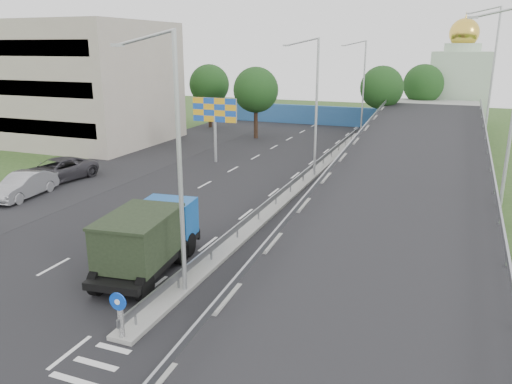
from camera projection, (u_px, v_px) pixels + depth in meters
The scene contains 21 objects.
ground at pixel (79, 380), 15.01m from camera, with size 160.00×160.00×0.00m, color #2D4C1E.
road_surface at pixel (244, 194), 33.93m from camera, with size 26.00×90.00×0.04m, color black.
parking_strip at pixel (89, 176), 38.49m from camera, with size 8.00×90.00×0.05m, color black.
median at pixel (303, 182), 36.42m from camera, with size 1.00×44.00×0.20m, color gray.
overpass_ramp at pixel (412, 169), 33.32m from camera, with size 10.00×50.00×3.50m.
median_guardrail at pixel (303, 174), 36.23m from camera, with size 0.09×44.00×0.71m.
sign_bollard at pixel (120, 315), 16.66m from camera, with size 0.64×0.23×1.67m.
lamp_post_near at pixel (175, 153), 18.70m from camera, with size 2.74×0.18×10.08m.
lamp_post_mid at pixel (314, 101), 36.56m from camera, with size 2.74×0.18×10.08m.
lamp_post_far at pixel (362, 83), 54.42m from camera, with size 2.74×0.18×10.08m.
beige_building at pixel (51, 82), 52.43m from camera, with size 24.00×14.00×12.00m, color #A79A8C.
blue_wall at pixel (335, 116), 62.51m from camera, with size 30.00×0.50×2.40m, color #2B5E9E.
church at pixel (459, 81), 63.59m from camera, with size 7.00×7.00×13.80m.
billboard at pixel (215, 114), 42.00m from camera, with size 4.00×0.24×5.50m.
tree_left_mid at pixel (256, 90), 52.79m from camera, with size 4.80×4.80×7.60m.
tree_median_far at pixel (382, 88), 55.72m from camera, with size 4.80×4.80×7.60m.
tree_left_far at pixel (209, 85), 60.06m from camera, with size 4.80×4.80×7.60m.
tree_ramp_far at pixel (423, 84), 60.56m from camera, with size 4.80×4.80×7.60m.
dump_truck at pixel (148, 237), 21.90m from camera, with size 3.19×6.83×2.90m.
parked_car_b at pixel (23, 185), 32.87m from camera, with size 1.76×5.05×1.66m, color gray.
parked_car_c at pixel (56, 170), 36.76m from camera, with size 2.81×6.08×1.69m, color #343237.
Camera 1 is at (9.67, -9.96, 9.67)m, focal length 35.00 mm.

